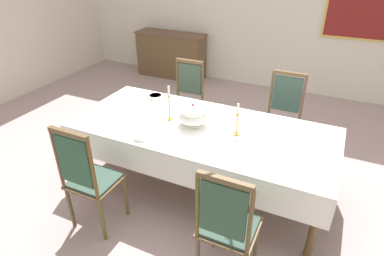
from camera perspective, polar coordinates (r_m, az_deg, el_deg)
The scene contains 16 objects.
ground at distance 4.01m, azimuth 2.90°, elevation -8.22°, with size 8.10×6.23×0.04m, color #A68F8E.
dining_table at distance 3.43m, azimuth 1.67°, elevation -0.80°, with size 2.73×1.19×0.77m.
tablecloth at distance 3.43m, azimuth 1.67°, elevation -0.79°, with size 2.75×1.21×0.32m.
chair_south_a at distance 3.13m, azimuth -17.66°, elevation -8.24°, with size 0.44×0.42×1.13m.
chair_north_a at distance 4.55m, azimuth -1.10°, elevation 5.26°, with size 0.44×0.42×1.08m.
chair_south_b at distance 2.58m, azimuth 6.22°, elevation -16.53°, with size 0.44×0.42×1.11m.
chair_north_b at distance 4.19m, azimuth 15.54°, elevation 2.02°, with size 0.44×0.42×1.11m.
soup_tureen at distance 3.38m, azimuth 0.14°, elevation 2.36°, with size 0.31×0.31×0.24m.
candlestick_west at distance 3.47m, azimuth -4.01°, elevation 3.85°, with size 0.07×0.07×0.39m.
candlestick_east at distance 3.22m, azimuth 7.90°, elevation 0.97°, with size 0.07×0.07×0.34m.
bowl_near_left at distance 3.70m, azimuth 7.16°, elevation 2.91°, with size 0.15×0.15×0.03m.
bowl_near_right at distance 4.06m, azimuth -6.44°, elevation 5.54°, with size 0.18×0.18×0.04m.
bowl_far_left at distance 3.21m, azimuth -8.87°, elevation -1.54°, with size 0.15×0.15×0.04m.
spoon_primary at distance 3.70m, azimuth 8.76°, elevation 2.57°, with size 0.04×0.18×0.01m.
spoon_secondary at distance 4.15m, azimuth -7.65°, elevation 5.68°, with size 0.03×0.18×0.01m.
sideboard at distance 6.92m, azimuth -3.68°, elevation 12.67°, with size 1.44×0.48×0.90m.
Camera 1 is at (1.18, -2.96, 2.42)m, focal length 30.41 mm.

